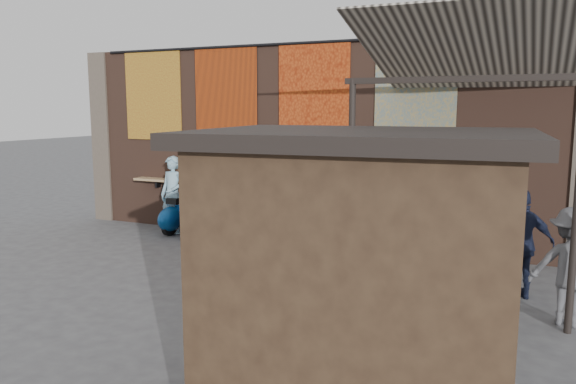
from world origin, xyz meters
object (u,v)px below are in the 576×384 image
Objects in this scene: shelf_box at (299,182)px; scooter_stool_4 at (279,227)px; shopper_tan at (392,241)px; shopper_navy at (521,244)px; scooter_stool_3 at (250,223)px; diner_left at (173,195)px; market_stall at (360,298)px; scooter_stool_5 at (306,230)px; scooter_stool_2 at (225,222)px; shopper_grey at (571,267)px; scooter_stool_7 at (368,234)px; scooter_stool_6 at (337,232)px; scooter_stool_1 at (199,217)px; scooter_stool_0 at (176,215)px; diner_right at (213,198)px.

scooter_stool_4 is at bearing -140.15° from shelf_box.
shopper_tan reaches higher than shelf_box.
shopper_navy is (4.55, -1.49, 0.45)m from scooter_stool_4.
scooter_stool_3 is 0.48× the size of diner_left.
scooter_stool_3 is 0.33× the size of market_stall.
scooter_stool_5 is (0.30, -0.31, -0.90)m from shelf_box.
scooter_stool_2 is 0.50× the size of shopper_grey.
scooter_stool_7 is at bearing -10.99° from shelf_box.
scooter_stool_7 reaches higher than scooter_stool_6.
shopper_navy is (4.23, -1.76, -0.46)m from shelf_box.
scooter_stool_4 is 0.43× the size of diner_left.
scooter_stool_3 is at bearing -0.97° from scooter_stool_1.
market_stall reaches higher than scooter_stool_1.
shopper_grey is (7.61, -2.29, 0.36)m from scooter_stool_0.
market_stall reaches higher than shopper_grey.
scooter_stool_5 is at bearing 0.99° from scooter_stool_2.
scooter_stool_5 is at bearing -177.28° from scooter_stool_6.
scooter_stool_7 reaches higher than scooter_stool_2.
scooter_stool_2 is 0.45× the size of diner_right.
scooter_stool_1 is at bearing -12.46° from shopper_grey.
shopper_tan is (4.69, -1.98, 0.39)m from scooter_stool_1.
scooter_stool_1 is at bearing 179.31° from scooter_stool_5.
market_stall is (2.24, -5.82, 0.85)m from scooter_stool_6.
shopper_navy is (5.18, -1.46, 0.42)m from scooter_stool_3.
scooter_stool_6 is at bearing 178.13° from scooter_stool_7.
scooter_stool_7 is 0.33× the size of market_stall.
scooter_stool_6 is 0.96× the size of scooter_stool_7.
scooter_stool_1 is 1.14× the size of scooter_stool_4.
scooter_stool_3 is 1.07× the size of scooter_stool_5.
scooter_stool_2 is at bearing 99.29° from shopper_tan.
shelf_box is at bearing 17.59° from scooter_stool_3.
scooter_stool_7 is (4.32, 0.01, -0.01)m from scooter_stool_0.
diner_left is 8.35m from market_stall.
diner_right is (-0.89, 0.00, 0.45)m from scooter_stool_3.
shopper_navy is (3.93, -1.45, 0.44)m from scooter_stool_5.
scooter_stool_7 is at bearing 60.10° from shopper_tan.
scooter_stool_1 is 3.14m from scooter_stool_6.
shopper_tan is at bearing -42.45° from shelf_box.
shelf_box reaches higher than scooter_stool_4.
scooter_stool_4 is 1.60m from diner_right.
scooter_stool_7 is (3.09, 0.04, 0.02)m from scooter_stool_2.
diner_left is (-4.40, -0.01, 0.46)m from scooter_stool_7.
scooter_stool_7 is (1.87, -0.03, 0.04)m from scooter_stool_4.
market_stall is at bearing -59.14° from scooter_stool_4.
shopper_tan is at bearing -20.40° from scooter_stool_0.
shopper_tan is at bearing -29.80° from scooter_stool_3.
scooter_stool_6 is at bearing 0.51° from scooter_stool_0.
diner_right reaches higher than scooter_stool_3.
shopper_grey is at bearing -18.20° from scooter_stool_1.
diner_right is at bearing 179.71° from scooter_stool_5.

